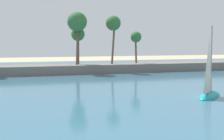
# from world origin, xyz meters

# --- Properties ---
(sea) EXTENTS (220.00, 91.71, 0.06)m
(sea) POSITION_xyz_m (0.00, 52.53, 0.03)
(sea) COLOR #386B84
(sea) RESTS_ON ground
(palm_headland) EXTENTS (85.88, 6.15, 13.02)m
(palm_headland) POSITION_xyz_m (-0.53, 58.48, 2.78)
(palm_headland) COLOR slate
(palm_headland) RESTS_ON ground
(sailboat_mid_bay) EXTENTS (5.70, 5.30, 8.69)m
(sailboat_mid_bay) POSITION_xyz_m (16.63, 27.22, 0.84)
(sailboat_mid_bay) COLOR teal
(sailboat_mid_bay) RESTS_ON sea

